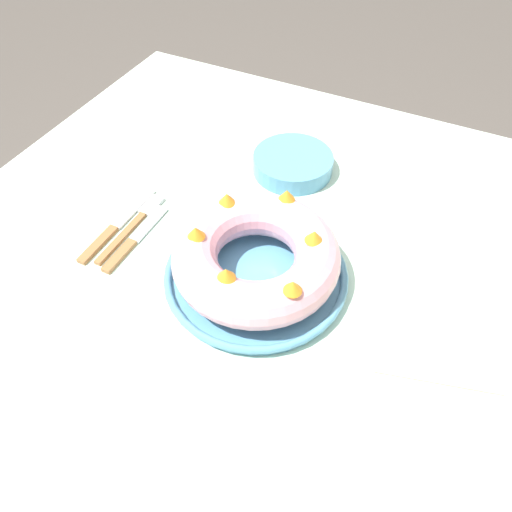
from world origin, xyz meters
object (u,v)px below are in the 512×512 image
at_px(napkin, 437,346).
at_px(serving_knife, 113,229).
at_px(fork, 135,223).
at_px(side_bowl, 293,163).
at_px(bundt_cake, 256,256).
at_px(serving_dish, 256,275).
at_px(cake_knife, 132,242).

bearing_deg(napkin, serving_knife, -178.84).
bearing_deg(fork, side_bowl, 50.23).
height_order(fork, serving_knife, serving_knife).
bearing_deg(side_bowl, napkin, -38.92).
bearing_deg(serving_knife, fork, 44.77).
bearing_deg(side_bowl, bundt_cake, -78.36).
distance_m(serving_knife, napkin, 0.55).
height_order(serving_dish, napkin, serving_dish).
xyz_separation_m(bundt_cake, cake_knife, (-0.22, -0.02, -0.05)).
bearing_deg(fork, serving_knife, -135.85).
xyz_separation_m(serving_dish, fork, (-0.24, 0.02, -0.01)).
distance_m(serving_dish, fork, 0.24).
height_order(serving_dish, cake_knife, serving_dish).
xyz_separation_m(fork, serving_knife, (-0.03, -0.03, 0.00)).
bearing_deg(napkin, cake_knife, -177.34).
xyz_separation_m(fork, napkin, (0.52, -0.02, -0.00)).
height_order(serving_knife, napkin, serving_knife).
distance_m(fork, side_bowl, 0.32).
bearing_deg(bundt_cake, serving_dish, -81.18).
relative_size(bundt_cake, cake_knife, 1.50).
xyz_separation_m(serving_knife, napkin, (0.55, 0.01, -0.00)).
bearing_deg(napkin, side_bowl, 141.08).
xyz_separation_m(serving_dish, side_bowl, (-0.06, 0.28, 0.01)).
distance_m(bundt_cake, cake_knife, 0.23).
bearing_deg(napkin, bundt_cake, -179.56).
distance_m(bundt_cake, napkin, 0.29).
bearing_deg(fork, napkin, -5.63).
xyz_separation_m(side_bowl, napkin, (0.34, -0.27, -0.02)).
relative_size(serving_knife, napkin, 1.20).
relative_size(bundt_cake, napkin, 1.51).
bearing_deg(cake_knife, serving_knife, 164.88).
distance_m(serving_knife, side_bowl, 0.35).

